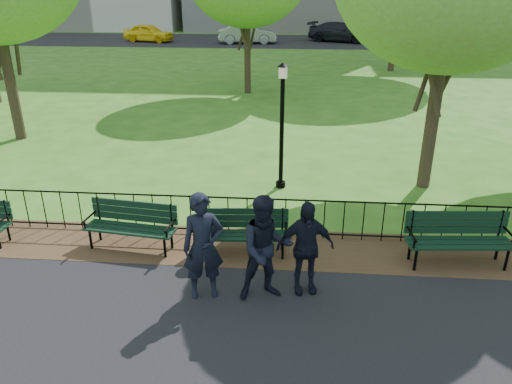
# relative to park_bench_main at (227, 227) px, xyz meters

# --- Properties ---
(ground) EXTENTS (120.00, 120.00, 0.00)m
(ground) POSITION_rel_park_bench_main_xyz_m (0.51, -1.22, -0.62)
(ground) COLOR #31651A
(dirt_strip) EXTENTS (60.00, 1.60, 0.01)m
(dirt_strip) POSITION_rel_park_bench_main_xyz_m (0.51, 0.28, -0.61)
(dirt_strip) COLOR #3C2918
(dirt_strip) RESTS_ON ground
(far_street) EXTENTS (70.00, 9.00, 0.01)m
(far_street) POSITION_rel_park_bench_main_xyz_m (0.51, 33.78, -0.61)
(far_street) COLOR black
(far_street) RESTS_ON ground
(iron_fence) EXTENTS (24.06, 0.06, 1.00)m
(iron_fence) POSITION_rel_park_bench_main_xyz_m (0.51, 0.78, -0.12)
(iron_fence) COLOR black
(iron_fence) RESTS_ON ground
(park_bench_main) EXTENTS (1.77, 0.64, 0.98)m
(park_bench_main) POSITION_rel_park_bench_main_xyz_m (0.00, 0.00, 0.00)
(park_bench_main) COLOR black
(park_bench_main) RESTS_ON ground
(park_bench_left_a) EXTENTS (1.88, 0.80, 1.04)m
(park_bench_left_a) POSITION_rel_park_bench_main_xyz_m (-1.95, 0.16, -0.03)
(park_bench_left_a) COLOR black
(park_bench_left_a) RESTS_ON ground
(park_bench_right_a) EXTENTS (1.99, 0.75, 1.11)m
(park_bench_right_a) POSITION_rel_park_bench_main_xyz_m (4.38, 0.07, 0.01)
(park_bench_right_a) COLOR black
(park_bench_right_a) RESTS_ON ground
(lamppost) EXTENTS (0.29, 0.29, 3.20)m
(lamppost) POSITION_rel_park_bench_main_xyz_m (0.91, 3.51, 1.12)
(lamppost) COLOR black
(lamppost) RESTS_ON ground
(person_left) EXTENTS (0.79, 0.64, 1.90)m
(person_left) POSITION_rel_park_bench_main_xyz_m (-0.21, -1.38, 0.34)
(person_left) COLOR black
(person_left) RESTS_ON asphalt_path
(person_mid) EXTENTS (1.01, 0.71, 1.87)m
(person_mid) POSITION_rel_park_bench_main_xyz_m (0.84, -1.34, 0.33)
(person_mid) COLOR black
(person_mid) RESTS_ON asphalt_path
(person_right) EXTENTS (1.06, 0.60, 1.70)m
(person_right) POSITION_rel_park_bench_main_xyz_m (1.49, -1.10, 0.24)
(person_right) COLOR black
(person_right) RESTS_ON asphalt_path
(taxi) EXTENTS (4.28, 2.47, 1.37)m
(taxi) POSITION_rel_park_bench_main_xyz_m (-10.81, 32.56, 0.08)
(taxi) COLOR yellow
(taxi) RESTS_ON far_street
(sedan_silver) EXTENTS (4.67, 2.09, 1.49)m
(sedan_silver) POSITION_rel_park_bench_main_xyz_m (-2.77, 32.10, 0.14)
(sedan_silver) COLOR #A3A6AA
(sedan_silver) RESTS_ON far_street
(sedan_dark) EXTENTS (5.57, 3.84, 1.50)m
(sedan_dark) POSITION_rel_park_bench_main_xyz_m (4.60, 33.74, 0.14)
(sedan_dark) COLOR black
(sedan_dark) RESTS_ON far_street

